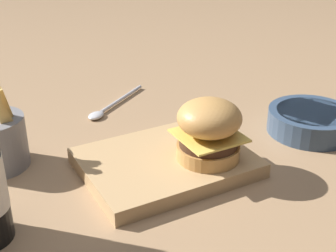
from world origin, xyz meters
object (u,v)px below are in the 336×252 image
object	(u,v)px
burger	(209,130)
spoon	(108,108)
serving_board	(168,162)
side_bowl	(311,120)

from	to	relation	value
burger	spoon	size ratio (longest dim) A/B	0.59
serving_board	side_bowl	size ratio (longest dim) A/B	1.65
burger	side_bowl	xyz separation A→B (m)	(0.23, 0.02, -0.05)
burger	spoon	bearing A→B (deg)	99.73
serving_board	spoon	bearing A→B (deg)	89.72
serving_board	burger	size ratio (longest dim) A/B	2.62
burger	serving_board	bearing A→B (deg)	145.54
serving_board	burger	xyz separation A→B (m)	(0.05, -0.03, 0.06)
spoon	serving_board	bearing A→B (deg)	55.37
side_bowl	burger	bearing A→B (deg)	-174.07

